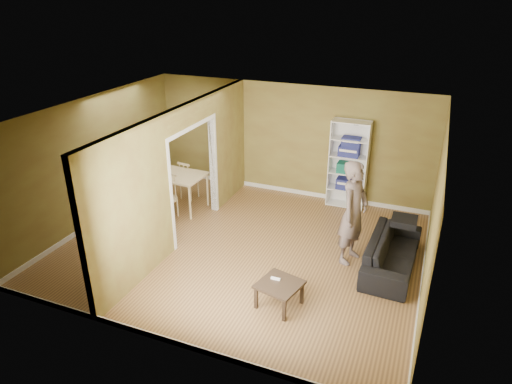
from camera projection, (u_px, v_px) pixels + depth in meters
room_shell at (241, 184)px, 8.15m from camera, size 6.50×6.50×6.50m
partition at (183, 175)px, 8.56m from camera, size 0.22×5.50×2.60m
wall_speaker at (357, 122)px, 9.66m from camera, size 0.10×0.10×0.10m
sofa at (393, 248)px, 7.92m from camera, size 2.03×0.93×0.76m
person at (354, 204)px, 7.85m from camera, size 0.94×0.81×2.22m
bookshelf at (349, 164)px, 10.00m from camera, size 0.83×0.36×1.96m
paper_box_navy_a at (347, 183)px, 10.13m from camera, size 0.46×0.30×0.24m
paper_box_teal at (347, 168)px, 9.99m from camera, size 0.42×0.27×0.22m
paper_box_navy_b at (349, 151)px, 9.83m from camera, size 0.44×0.28×0.22m
paper_box_navy_c at (351, 143)px, 9.74m from camera, size 0.39×0.26×0.20m
coffee_table at (279, 287)px, 6.96m from camera, size 0.61×0.61×0.41m
game_controller at (276, 279)px, 7.02m from camera, size 0.15×0.04×0.03m
dining_table at (175, 177)px, 9.96m from camera, size 1.28×0.85×0.80m
chair_left at (149, 183)px, 10.29m from camera, size 0.49×0.49×0.98m
chair_near at (167, 198)px, 9.56m from camera, size 0.47×0.47×0.97m
chair_far at (189, 179)px, 10.53m from camera, size 0.47×0.47×0.92m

